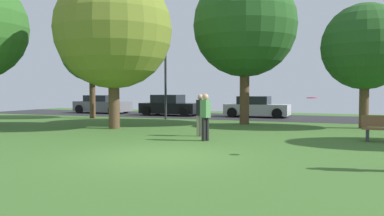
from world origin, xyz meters
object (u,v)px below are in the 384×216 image
maple_tree_near (365,47)px  oak_tree_center (113,30)px  frisbee_disc (312,98)px  parked_car_silver (256,107)px  birch_tree_lone (92,50)px  person_bystander (200,113)px  street_lamp_post (166,82)px  parked_car_grey (102,105)px  oak_tree_left (245,25)px  parked_car_black (170,106)px  person_catcher (205,115)px

maple_tree_near → oak_tree_center: 11.64m
frisbee_disc → parked_car_silver: 15.57m
birch_tree_lone → person_bystander: 12.28m
person_bystander → street_lamp_post: street_lamp_post is taller
parked_car_grey → maple_tree_near: bearing=-17.3°
birch_tree_lone → street_lamp_post: 5.20m
oak_tree_left → oak_tree_center: bearing=-138.4°
oak_tree_left → frisbee_disc: 10.70m
maple_tree_near → parked_car_black: maple_tree_near is taller
birch_tree_lone → parked_car_black: birch_tree_lone is taller
oak_tree_left → person_catcher: (0.40, -7.13, -4.21)m
maple_tree_near → parked_car_silver: maple_tree_near is taller
frisbee_disc → oak_tree_center: bearing=152.8°
parked_car_grey → parked_car_black: (6.00, -0.56, 0.02)m
maple_tree_near → street_lamp_post: bearing=171.3°
oak_tree_center → parked_car_silver: size_ratio=1.75×
maple_tree_near → frisbee_disc: size_ratio=15.94×
parked_car_black → parked_car_silver: size_ratio=0.99×
person_bystander → maple_tree_near: bearing=-42.7°
oak_tree_center → frisbee_disc: (9.20, -4.73, -2.95)m
oak_tree_center → person_bystander: (4.79, -1.41, -3.64)m
oak_tree_left → frisbee_disc: (4.15, -9.21, -3.54)m
parked_car_silver → street_lamp_post: street_lamp_post is taller
maple_tree_near → person_catcher: (-5.32, -7.03, -2.86)m
frisbee_disc → street_lamp_post: bearing=131.2°
parked_car_grey → parked_car_black: parked_car_black is taller
maple_tree_near → oak_tree_left: size_ratio=0.74×
parked_car_grey → person_bystander: bearing=-42.9°
oak_tree_left → frisbee_disc: bearing=-65.7°
birch_tree_lone → street_lamp_post: (4.72, 0.82, -2.02)m
person_catcher → parked_car_silver: (-0.99, 12.73, -0.28)m
parked_car_silver → street_lamp_post: bearing=-139.5°
oak_tree_center → parked_car_black: 10.41m
person_catcher → birch_tree_lone: bearing=171.7°
oak_tree_center → birch_tree_lone: size_ratio=1.16×
oak_tree_left → parked_car_silver: (-0.60, 5.59, -4.49)m
oak_tree_left → street_lamp_post: (-5.29, 1.58, -2.87)m
maple_tree_near → street_lamp_post: (-11.01, 1.69, -1.53)m
oak_tree_left → street_lamp_post: bearing=163.4°
oak_tree_center → frisbee_disc: size_ratio=19.96×
person_catcher → parked_car_black: size_ratio=0.41×
person_catcher → frisbee_disc: 4.34m
frisbee_disc → person_catcher: bearing=151.1°
birch_tree_lone → oak_tree_center: bearing=-46.6°
person_bystander → parked_car_grey: (-12.36, 11.50, -0.25)m
person_catcher → parked_car_silver: person_catcher is taller
person_catcher → oak_tree_left: bearing=122.0°
parked_car_grey → parked_car_silver: bearing=-0.1°
oak_tree_center → person_bystander: size_ratio=4.46×
frisbee_disc → oak_tree_left: bearing=114.3°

